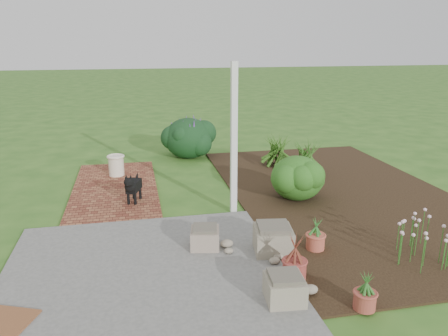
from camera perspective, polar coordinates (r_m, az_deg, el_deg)
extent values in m
plane|color=#2D5C1D|center=(7.31, -0.88, -6.23)|extent=(80.00, 80.00, 0.00)
cube|color=#5D5D5B|center=(5.62, -10.23, -13.69)|extent=(3.50, 3.50, 0.04)
cube|color=brown|center=(8.84, -14.03, -2.54)|extent=(1.60, 3.50, 0.04)
cube|color=black|center=(8.55, 15.14, -3.32)|extent=(4.00, 7.00, 0.03)
cube|color=white|center=(7.09, 1.30, 3.65)|extent=(0.10, 0.10, 2.50)
cube|color=#766E59|center=(5.02, 7.91, -15.40)|extent=(0.45, 0.45, 0.28)
cube|color=#716756|center=(6.03, 6.44, -9.32)|extent=(0.57, 0.57, 0.33)
cube|color=gray|center=(6.13, -2.49, -9.13)|extent=(0.46, 0.46, 0.26)
cube|color=black|center=(7.89, -11.70, -2.30)|extent=(0.30, 0.44, 0.18)
cylinder|color=black|center=(7.84, -12.38, -3.94)|extent=(0.05, 0.05, 0.20)
cylinder|color=black|center=(7.80, -11.52, -3.99)|extent=(0.05, 0.05, 0.20)
cylinder|color=black|center=(8.10, -11.72, -3.24)|extent=(0.05, 0.05, 0.20)
cylinder|color=black|center=(8.06, -10.89, -3.28)|extent=(0.05, 0.05, 0.20)
sphere|color=black|center=(7.62, -12.34, -1.85)|extent=(0.17, 0.17, 0.17)
cone|color=black|center=(8.04, -11.28, -0.99)|extent=(0.10, 0.14, 0.15)
cylinder|color=beige|center=(9.53, -13.90, 0.30)|extent=(0.36, 0.36, 0.42)
ellipsoid|color=#134113|center=(8.00, 9.54, -1.13)|extent=(1.05, 1.05, 0.81)
cylinder|color=#953A32|center=(5.49, 9.17, -12.89)|extent=(0.35, 0.35, 0.23)
cylinder|color=#B5523D|center=(6.24, 11.85, -9.38)|extent=(0.26, 0.26, 0.21)
cylinder|color=#9C4134|center=(5.11, 17.91, -16.13)|extent=(0.30, 0.30, 0.20)
ellipsoid|color=black|center=(10.86, -4.67, 4.05)|extent=(1.54, 1.54, 1.01)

